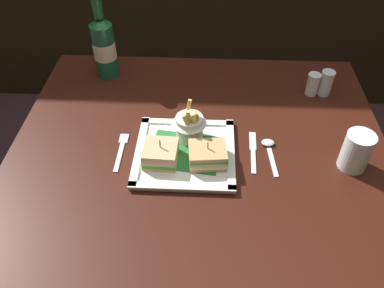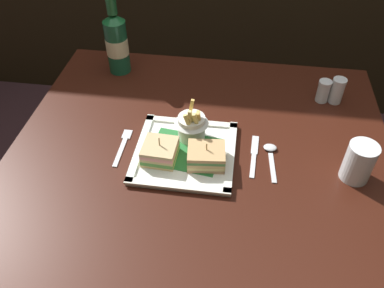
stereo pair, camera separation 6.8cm
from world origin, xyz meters
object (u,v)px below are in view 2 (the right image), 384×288
object	(u,v)px
fries_cup	(192,124)
salt_shaker	(323,92)
dining_table	(198,199)
beer_bottle	(117,42)
fork	(123,145)
sandwich_half_right	(206,156)
square_plate	(185,153)
water_glass	(358,164)
knife	(254,154)
spoon	(271,153)
sandwich_half_left	(160,152)
pepper_shaker	(337,92)

from	to	relation	value
fries_cup	salt_shaker	world-z (taller)	fries_cup
dining_table	fries_cup	size ratio (longest dim) A/B	8.91
beer_bottle	fork	size ratio (longest dim) A/B	1.88
sandwich_half_right	fork	world-z (taller)	sandwich_half_right
sandwich_half_right	square_plate	bearing A→B (deg)	153.52
fries_cup	water_glass	distance (m)	0.42
fries_cup	water_glass	xyz separation A→B (m)	(0.42, -0.08, -0.02)
knife	spoon	distance (m)	0.04
sandwich_half_left	beer_bottle	distance (m)	0.46
salt_shaker	pepper_shaker	bearing A→B (deg)	0.00
dining_table	sandwich_half_right	bearing A→B (deg)	-56.52
salt_shaker	pepper_shaker	world-z (taller)	pepper_shaker
fries_cup	knife	world-z (taller)	fries_cup
fork	square_plate	bearing A→B (deg)	-4.18
water_glass	pepper_shaker	size ratio (longest dim) A/B	1.28
beer_bottle	square_plate	bearing A→B (deg)	-53.20
sandwich_half_right	beer_bottle	xyz separation A→B (m)	(-0.34, 0.40, 0.07)
square_plate	salt_shaker	xyz separation A→B (m)	(0.38, 0.29, 0.02)
spoon	fries_cup	bearing A→B (deg)	173.29
salt_shaker	fries_cup	bearing A→B (deg)	-147.63
sandwich_half_right	pepper_shaker	xyz separation A→B (m)	(0.36, 0.32, 0.00)
pepper_shaker	knife	bearing A→B (deg)	-131.66
fries_cup	spoon	world-z (taller)	fries_cup
sandwich_half_right	spoon	xyz separation A→B (m)	(0.16, 0.06, -0.03)
knife	spoon	size ratio (longest dim) A/B	1.16
sandwich_half_right	knife	distance (m)	0.14
beer_bottle	knife	size ratio (longest dim) A/B	1.72
dining_table	salt_shaker	size ratio (longest dim) A/B	14.49
water_glass	knife	size ratio (longest dim) A/B	0.66
sandwich_half_right	sandwich_half_left	bearing A→B (deg)	180.00
dining_table	sandwich_half_left	distance (m)	0.24
sandwich_half_left	spoon	size ratio (longest dim) A/B	0.65
sandwich_half_left	fries_cup	size ratio (longest dim) A/B	0.77
sandwich_half_right	fries_cup	world-z (taller)	fries_cup
sandwich_half_left	salt_shaker	bearing A→B (deg)	36.44
square_plate	knife	size ratio (longest dim) A/B	1.65
sandwich_half_left	knife	bearing A→B (deg)	13.35
sandwich_half_right	water_glass	distance (m)	0.37
dining_table	spoon	bearing A→B (deg)	9.32
dining_table	knife	bearing A→B (deg)	9.34
fries_cup	beer_bottle	size ratio (longest dim) A/B	0.42
fries_cup	square_plate	bearing A→B (deg)	-98.93
square_plate	beer_bottle	bearing A→B (deg)	126.80
beer_bottle	fork	world-z (taller)	beer_bottle
beer_bottle	spoon	world-z (taller)	beer_bottle
square_plate	fork	bearing A→B (deg)	175.82
spoon	salt_shaker	bearing A→B (deg)	59.25
beer_bottle	water_glass	xyz separation A→B (m)	(0.70, -0.39, -0.06)
square_plate	sandwich_half_left	distance (m)	0.07
dining_table	sandwich_half_right	xyz separation A→B (m)	(0.02, -0.03, 0.22)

